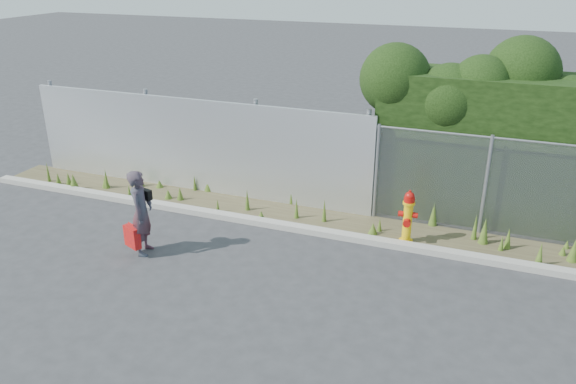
% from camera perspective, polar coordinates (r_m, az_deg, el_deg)
% --- Properties ---
extents(ground, '(80.00, 80.00, 0.00)m').
position_cam_1_polar(ground, '(9.85, -1.26, -8.57)').
color(ground, '#323234').
rests_on(ground, ground).
extents(curb, '(16.00, 0.22, 0.12)m').
position_cam_1_polar(curb, '(11.31, 2.14, -3.87)').
color(curb, '#A09C91').
rests_on(curb, ground).
extents(weed_strip, '(16.00, 1.32, 0.54)m').
position_cam_1_polar(weed_strip, '(11.86, 2.28, -2.22)').
color(weed_strip, '#4A412A').
rests_on(weed_strip, ground).
extents(corrugated_fence, '(8.50, 0.21, 2.30)m').
position_cam_1_polar(corrugated_fence, '(13.20, -9.57, 4.68)').
color(corrugated_fence, silver).
rests_on(corrugated_fence, ground).
extents(chainlink_fence, '(6.50, 0.07, 2.05)m').
position_cam_1_polar(chainlink_fence, '(11.60, 24.57, -0.08)').
color(chainlink_fence, gray).
rests_on(chainlink_fence, ground).
extents(hedge, '(7.78, 2.03, 3.74)m').
position_cam_1_polar(hedge, '(12.25, 25.64, 5.44)').
color(hedge, black).
rests_on(hedge, ground).
extents(fire_hydrant, '(0.37, 0.33, 1.09)m').
position_cam_1_polar(fire_hydrant, '(10.95, 12.06, -2.58)').
color(fire_hydrant, yellow).
rests_on(fire_hydrant, ground).
extents(woman, '(0.54, 0.68, 1.63)m').
position_cam_1_polar(woman, '(10.59, -14.66, -2.04)').
color(woman, '#0E4C59').
rests_on(woman, ground).
extents(red_tote_bag, '(0.37, 0.13, 0.48)m').
position_cam_1_polar(red_tote_bag, '(10.71, -15.54, -4.41)').
color(red_tote_bag, '#9F0918').
extents(black_shoulder_bag, '(0.26, 0.11, 0.19)m').
position_cam_1_polar(black_shoulder_bag, '(10.58, -14.29, -0.23)').
color(black_shoulder_bag, black).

